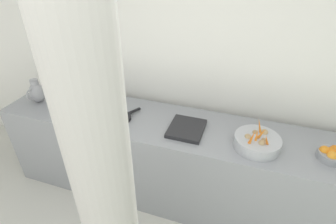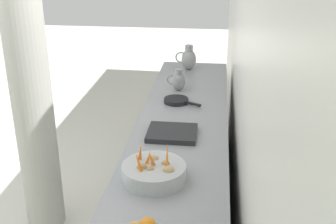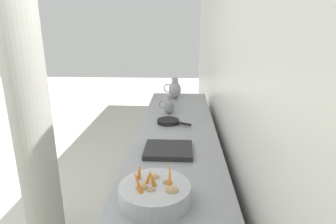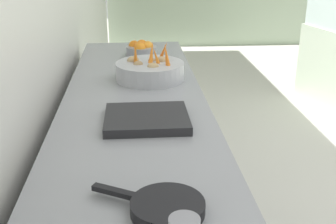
{
  "view_description": "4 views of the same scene",
  "coord_description": "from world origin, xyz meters",
  "px_view_note": "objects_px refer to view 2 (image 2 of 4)",
  "views": [
    {
      "loc": [
        0.38,
        0.31,
        2.3
      ],
      "look_at": [
        -1.42,
        -0.29,
        1.1
      ],
      "focal_mm": 28.02,
      "sensor_mm": 36.0,
      "label": 1
    },
    {
      "loc": [
        -1.74,
        2.58,
        2.22
      ],
      "look_at": [
        -1.4,
        -0.36,
        1.0
      ],
      "focal_mm": 46.33,
      "sensor_mm": 36.0,
      "label": 2
    },
    {
      "loc": [
        -1.55,
        1.73,
        1.79
      ],
      "look_at": [
        -1.43,
        -0.49,
        1.11
      ],
      "focal_mm": 30.38,
      "sensor_mm": 36.0,
      "label": 3
    },
    {
      "loc": [
        -1.49,
        -1.74,
        1.6
      ],
      "look_at": [
        -1.4,
        -0.53,
        1.12
      ],
      "focal_mm": 45.59,
      "sensor_mm": 36.0,
      "label": 4
    }
  ],
  "objects_px": {
    "skillet_on_counter": "(177,101)",
    "support_column": "(25,44)",
    "vegetable_colander": "(154,172)",
    "metal_pitcher_tall": "(189,59)",
    "metal_pitcher_short": "(179,81)"
  },
  "relations": [
    {
      "from": "skillet_on_counter",
      "to": "support_column",
      "type": "height_order",
      "value": "support_column"
    },
    {
      "from": "vegetable_colander",
      "to": "metal_pitcher_tall",
      "type": "distance_m",
      "value": 2.19
    },
    {
      "from": "support_column",
      "to": "vegetable_colander",
      "type": "bearing_deg",
      "value": 143.82
    },
    {
      "from": "metal_pitcher_tall",
      "to": "support_column",
      "type": "xyz_separation_m",
      "value": [
        1.06,
        1.44,
        0.47
      ]
    },
    {
      "from": "metal_pitcher_short",
      "to": "support_column",
      "type": "xyz_separation_m",
      "value": [
        1.02,
        0.79,
        0.49
      ]
    },
    {
      "from": "metal_pitcher_tall",
      "to": "metal_pitcher_short",
      "type": "distance_m",
      "value": 0.66
    },
    {
      "from": "metal_pitcher_short",
      "to": "support_column",
      "type": "height_order",
      "value": "support_column"
    },
    {
      "from": "support_column",
      "to": "metal_pitcher_tall",
      "type": "bearing_deg",
      "value": -126.33
    },
    {
      "from": "vegetable_colander",
      "to": "metal_pitcher_tall",
      "type": "bearing_deg",
      "value": -90.9
    },
    {
      "from": "metal_pitcher_short",
      "to": "support_column",
      "type": "distance_m",
      "value": 1.38
    },
    {
      "from": "metal_pitcher_short",
      "to": "skillet_on_counter",
      "type": "relative_size",
      "value": 0.62
    },
    {
      "from": "metal_pitcher_tall",
      "to": "metal_pitcher_short",
      "type": "height_order",
      "value": "metal_pitcher_tall"
    },
    {
      "from": "metal_pitcher_tall",
      "to": "support_column",
      "type": "bearing_deg",
      "value": 53.67
    },
    {
      "from": "skillet_on_counter",
      "to": "support_column",
      "type": "bearing_deg",
      "value": 24.89
    },
    {
      "from": "skillet_on_counter",
      "to": "support_column",
      "type": "distance_m",
      "value": 1.27
    }
  ]
}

